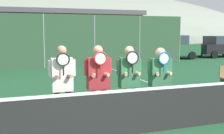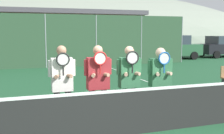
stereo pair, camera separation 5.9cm
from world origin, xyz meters
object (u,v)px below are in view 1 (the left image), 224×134
Objects in this scene: player_center_right at (129,79)px; player_rightmost at (160,77)px; player_leftmost at (62,82)px; player_center_left at (98,80)px; car_left_of_center at (28,49)px; car_center at (101,47)px; car_right_of_center at (168,47)px; car_far_right at (220,46)px.

player_center_right is 1.03× the size of player_rightmost.
player_center_left is (0.75, -0.05, 0.00)m from player_leftmost.
car_center is (5.08, 0.19, 0.02)m from car_left_of_center.
car_left_of_center is 10.28m from car_right_of_center.
player_leftmost is 0.75m from player_center_left.
player_leftmost is 2.24m from player_rightmost.
car_right_of_center is at bearing 58.52° from player_rightmost.
car_right_of_center is at bearing -177.89° from car_far_right.
car_left_of_center reaches higher than player_center_right.
player_rightmost is at bearing -80.38° from car_left_of_center.
car_far_right is (5.00, 0.18, -0.03)m from car_right_of_center.
player_leftmost reaches higher than player_center_left.
car_right_of_center reaches higher than car_far_right.
player_center_right is 0.39× the size of car_center.
player_center_right is at bearing 179.45° from player_rightmost.
player_leftmost is 14.47m from car_center.
player_rightmost is 18.58m from car_far_right.
player_rightmost is at bearing -134.44° from car_far_right.
car_center is (4.30, 13.60, -0.10)m from player_center_left.
player_center_left reaches higher than player_center_right.
player_leftmost is 1.02× the size of player_center_right.
player_center_right is (0.73, 0.04, -0.02)m from player_center_left.
car_far_right reaches higher than player_rightmost.
car_far_right is (13.01, 13.26, -0.15)m from player_rightmost.
car_right_of_center reaches higher than player_rightmost.
player_leftmost is at bearing -89.90° from car_left_of_center.
player_leftmost is 20.20m from car_far_right.
car_center is (3.58, 13.56, -0.09)m from player_center_right.
player_center_left is at bearing -137.49° from car_far_right.
car_far_right is at bearing -0.43° from car_left_of_center.
car_left_of_center reaches higher than player_center_left.
car_right_of_center is at bearing 51.87° from player_leftmost.
car_left_of_center is at bearing 178.33° from car_right_of_center.
player_center_right is at bearing 2.81° from player_center_left.
car_right_of_center is (9.50, 13.11, -0.13)m from player_center_left.
car_left_of_center is (-2.27, 13.38, -0.10)m from player_rightmost.
player_center_left is 14.26m from car_center.
car_right_of_center is (5.20, -0.49, -0.03)m from car_center.
player_rightmost is 0.38× the size of car_center.
car_left_of_center reaches higher than car_far_right.
car_center is (5.05, 13.56, -0.10)m from player_leftmost.
car_center reaches higher than car_right_of_center.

